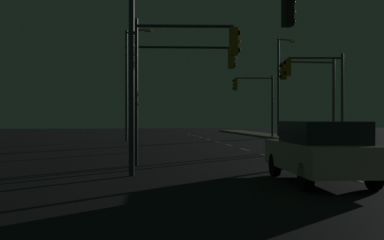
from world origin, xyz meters
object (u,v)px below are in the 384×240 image
traffic_light_far_center (255,94)px  street_lamp_mid_block (281,78)px  traffic_light_near_left (205,36)px  street_lamp_median (130,74)px  car (320,150)px  traffic_light_far_right (182,62)px  traffic_light_near_right (310,84)px  street_lamp_far_end (381,50)px  traffic_light_mid_left (317,81)px  traffic_light_overhead_east (179,73)px

traffic_light_far_center → street_lamp_mid_block: size_ratio=0.61×
traffic_light_near_left → street_lamp_median: bearing=96.3°
car → traffic_light_far_right: bearing=121.9°
traffic_light_near_left → street_lamp_mid_block: street_lamp_mid_block is taller
traffic_light_far_center → traffic_light_near_left: bearing=-108.0°
traffic_light_far_center → traffic_light_far_right: bearing=-110.9°
traffic_light_near_right → street_lamp_median: size_ratio=0.63×
street_lamp_far_end → street_lamp_median: (-11.77, 12.65, -0.14)m
traffic_light_near_left → traffic_light_far_right: size_ratio=1.12×
traffic_light_mid_left → street_lamp_median: street_lamp_median is taller
traffic_light_mid_left → street_lamp_mid_block: 13.71m
traffic_light_mid_left → street_lamp_mid_block: size_ratio=0.62×
street_lamp_far_end → traffic_light_far_right: bearing=-154.5°
traffic_light_near_left → street_lamp_median: (-2.21, 20.07, 0.65)m
car → street_lamp_mid_block: size_ratio=0.54×
street_lamp_median → street_lamp_mid_block: bearing=22.0°
traffic_light_near_right → street_lamp_median: (-10.11, 7.82, 1.13)m
traffic_light_overhead_east → traffic_light_mid_left: (7.92, 2.64, -0.08)m
car → traffic_light_near_right: (5.27, 14.44, 2.77)m
street_lamp_mid_block → street_lamp_far_end: street_lamp_mid_block is taller
traffic_light_far_center → traffic_light_far_right: traffic_light_far_center is taller
traffic_light_overhead_east → street_lamp_mid_block: bearing=57.8°
car → traffic_light_mid_left: bearing=68.6°
traffic_light_near_right → street_lamp_far_end: size_ratio=0.63×
street_lamp_far_end → traffic_light_overhead_east: bearing=170.5°
traffic_light_far_right → street_lamp_mid_block: size_ratio=0.62×
traffic_light_mid_left → street_lamp_mid_block: bearing=80.5°
traffic_light_near_left → traffic_light_far_center: bearing=72.0°
car → traffic_light_near_left: size_ratio=0.79×
street_lamp_median → traffic_light_near_left: bearing=-83.7°
traffic_light_near_left → street_lamp_mid_block: bearing=67.7°
traffic_light_far_right → street_lamp_median: 17.53m
traffic_light_near_right → traffic_light_overhead_east: 8.41m
traffic_light_far_center → traffic_light_overhead_east: bearing=-117.0°
traffic_light_mid_left → street_lamp_median: 13.33m
traffic_light_near_right → traffic_light_mid_left: bearing=-74.7°
traffic_light_near_left → traffic_light_far_center: traffic_light_near_left is taller
traffic_light_far_center → street_lamp_mid_block: (2.53, 1.10, 1.35)m
traffic_light_near_left → street_lamp_mid_block: 27.16m
traffic_light_overhead_east → traffic_light_far_right: size_ratio=1.04×
traffic_light_mid_left → street_lamp_mid_block: street_lamp_mid_block is taller
traffic_light_far_right → street_lamp_median: size_ratio=0.65×
car → traffic_light_far_center: size_ratio=0.90×
traffic_light_overhead_east → traffic_light_far_right: 6.36m
traffic_light_overhead_east → traffic_light_far_right: (-0.54, -6.33, -0.20)m
traffic_light_mid_left → traffic_light_far_right: size_ratio=1.00×
car → street_lamp_far_end: 12.52m
traffic_light_overhead_east → traffic_light_far_right: traffic_light_overhead_east is taller
traffic_light_overhead_east → street_lamp_far_end: 9.60m
traffic_light_far_center → street_lamp_far_end: street_lamp_far_end is taller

